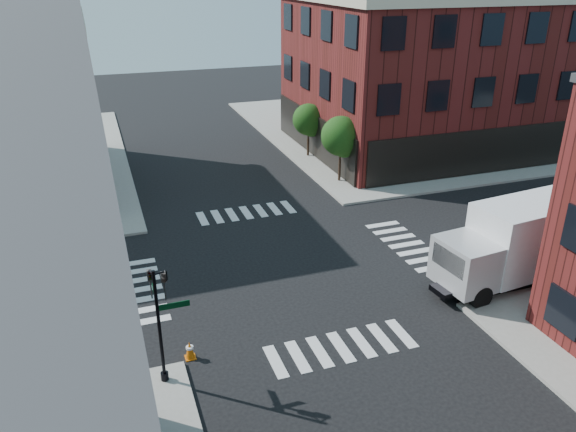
# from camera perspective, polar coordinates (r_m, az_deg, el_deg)

# --- Properties ---
(ground) EXTENTS (120.00, 120.00, 0.00)m
(ground) POSITION_cam_1_polar(r_m,az_deg,el_deg) (28.16, -0.47, -5.05)
(ground) COLOR black
(ground) RESTS_ON ground
(sidewalk_ne) EXTENTS (30.00, 30.00, 0.15)m
(sidewalk_ne) POSITION_cam_1_polar(r_m,az_deg,el_deg) (54.64, 13.56, 8.88)
(sidewalk_ne) COLOR gray
(sidewalk_ne) RESTS_ON ground
(building_ne) EXTENTS (25.00, 16.00, 12.00)m
(building_ne) POSITION_cam_1_polar(r_m,az_deg,el_deg) (49.12, 16.88, 13.99)
(building_ne) COLOR #491512
(building_ne) RESTS_ON ground
(tree_near) EXTENTS (2.69, 2.69, 4.49)m
(tree_near) POSITION_cam_1_polar(r_m,az_deg,el_deg) (38.19, 5.48, 7.89)
(tree_near) COLOR black
(tree_near) RESTS_ON ground
(tree_far) EXTENTS (2.43, 2.43, 4.07)m
(tree_far) POSITION_cam_1_polar(r_m,az_deg,el_deg) (43.60, 2.18, 9.60)
(tree_far) COLOR black
(tree_far) RESTS_ON ground
(signal_pole) EXTENTS (1.29, 1.24, 4.60)m
(signal_pole) POSITION_cam_1_polar(r_m,az_deg,el_deg) (19.88, -12.89, -9.62)
(signal_pole) COLOR black
(signal_pole) RESTS_ON ground
(box_truck) EXTENTS (8.79, 3.48, 3.89)m
(box_truck) POSITION_cam_1_polar(r_m,az_deg,el_deg) (28.21, 22.72, -2.39)
(box_truck) COLOR silver
(box_truck) RESTS_ON ground
(traffic_cone) EXTENTS (0.41, 0.41, 0.75)m
(traffic_cone) POSITION_cam_1_polar(r_m,az_deg,el_deg) (22.19, -9.95, -13.28)
(traffic_cone) COLOR #D56309
(traffic_cone) RESTS_ON ground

